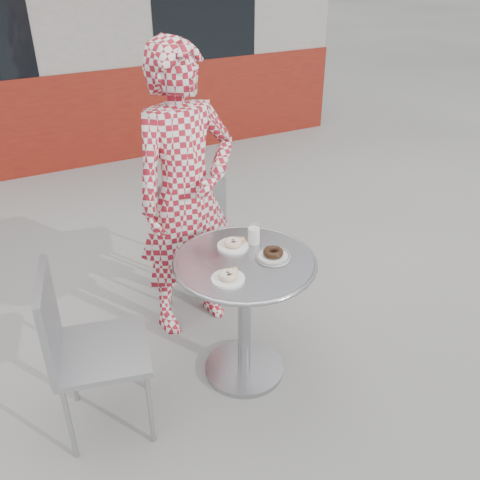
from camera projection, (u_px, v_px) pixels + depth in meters
name	position (u px, v px, depth m)	size (l,w,h in m)	color
ground	(245.00, 371.00, 3.14)	(60.00, 60.00, 0.00)	gray
storefront	(39.00, 1.00, 6.67)	(6.02, 4.55, 3.00)	gray
bistro_table	(245.00, 290.00, 2.85)	(0.76, 0.76, 0.76)	#B1B1B6
chair_far	(190.00, 254.00, 3.74)	(0.50, 0.50, 0.91)	#9A9CA1
chair_left	(105.00, 380.00, 2.68)	(0.53, 0.53, 0.93)	#9A9CA1
seated_person	(186.00, 196.00, 3.14)	(0.65, 0.43, 1.78)	maroon
plate_far	(233.00, 244.00, 2.87)	(0.17, 0.17, 0.05)	white
plate_near	(228.00, 276.00, 2.60)	(0.17, 0.17, 0.04)	white
plate_checker	(273.00, 255.00, 2.78)	(0.19, 0.19, 0.05)	white
milk_cup	(254.00, 235.00, 2.89)	(0.07, 0.07, 0.11)	white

